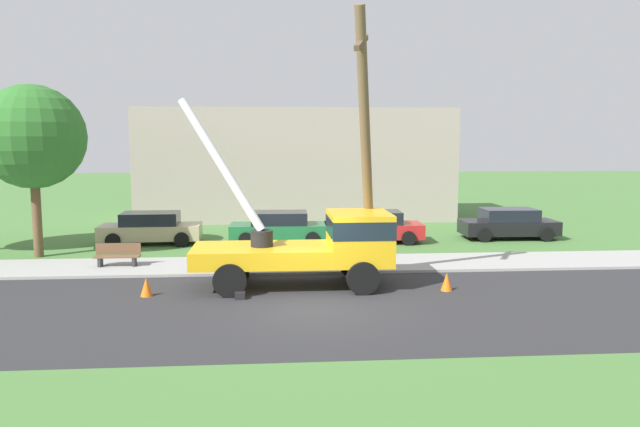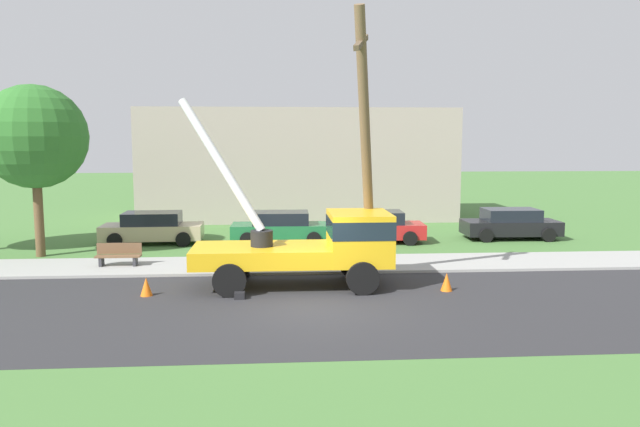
# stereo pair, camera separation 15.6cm
# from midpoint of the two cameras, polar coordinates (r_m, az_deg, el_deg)

# --- Properties ---
(ground_plane) EXTENTS (120.00, 120.00, 0.00)m
(ground_plane) POSITION_cam_midpoint_polar(r_m,az_deg,el_deg) (28.82, -1.79, -2.35)
(ground_plane) COLOR #477538
(road_asphalt) EXTENTS (80.00, 8.31, 0.01)m
(road_asphalt) POSITION_cam_midpoint_polar(r_m,az_deg,el_deg) (17.10, -0.14, -8.78)
(road_asphalt) COLOR #2B2B2D
(road_asphalt) RESTS_ON ground
(sidewalk_strip) EXTENTS (80.00, 3.11, 0.10)m
(sidewalk_strip) POSITION_cam_midpoint_polar(r_m,az_deg,el_deg) (22.63, -1.15, -4.77)
(sidewalk_strip) COLOR #9E9E99
(sidewalk_strip) RESTS_ON ground
(utility_truck) EXTENTS (6.76, 3.20, 5.98)m
(utility_truck) POSITION_cam_midpoint_polar(r_m,az_deg,el_deg) (19.31, 0.07, -2.69)
(utility_truck) COLOR gold
(utility_truck) RESTS_ON ground
(leaning_utility_pole) EXTENTS (1.31, 3.52, 8.61)m
(leaning_utility_pole) POSITION_cam_midpoint_polar(r_m,az_deg,el_deg) (19.60, 4.53, 6.24)
(leaning_utility_pole) COLOR brown
(leaning_utility_pole) RESTS_ON ground
(traffic_cone_ahead) EXTENTS (0.36, 0.36, 0.56)m
(traffic_cone_ahead) POSITION_cam_midpoint_polar(r_m,az_deg,el_deg) (19.28, 11.97, -6.27)
(traffic_cone_ahead) COLOR orange
(traffic_cone_ahead) RESTS_ON ground
(traffic_cone_behind) EXTENTS (0.36, 0.36, 0.56)m
(traffic_cone_behind) POSITION_cam_midpoint_polar(r_m,az_deg,el_deg) (18.98, -15.69, -6.59)
(traffic_cone_behind) COLOR orange
(traffic_cone_behind) RESTS_ON ground
(traffic_cone_curbside) EXTENTS (0.36, 0.36, 0.56)m
(traffic_cone_curbside) POSITION_cam_midpoint_polar(r_m,az_deg,el_deg) (20.63, 3.09, -5.27)
(traffic_cone_curbside) COLOR orange
(traffic_cone_curbside) RESTS_ON ground
(parked_sedan_tan) EXTENTS (4.44, 2.09, 1.42)m
(parked_sedan_tan) POSITION_cam_midpoint_polar(r_m,az_deg,el_deg) (28.26, -15.22, -1.31)
(parked_sedan_tan) COLOR tan
(parked_sedan_tan) RESTS_ON ground
(parked_sedan_green) EXTENTS (4.44, 2.08, 1.42)m
(parked_sedan_green) POSITION_cam_midpoint_polar(r_m,az_deg,el_deg) (27.48, -3.52, -1.31)
(parked_sedan_green) COLOR #1E6638
(parked_sedan_green) RESTS_ON ground
(parked_sedan_red) EXTENTS (4.47, 2.14, 1.42)m
(parked_sedan_red) POSITION_cam_midpoint_polar(r_m,az_deg,el_deg) (27.76, 5.30, -1.24)
(parked_sedan_red) COLOR #B21E1E
(parked_sedan_red) RESTS_ON ground
(parked_sedan_black) EXTENTS (4.43, 2.07, 1.42)m
(parked_sedan_black) POSITION_cam_midpoint_polar(r_m,az_deg,el_deg) (29.98, 17.51, -0.93)
(parked_sedan_black) COLOR black
(parked_sedan_black) RESTS_ON ground
(park_bench) EXTENTS (1.60, 0.45, 0.90)m
(park_bench) POSITION_cam_midpoint_polar(r_m,az_deg,el_deg) (23.28, -18.10, -3.75)
(park_bench) COLOR brown
(park_bench) RESTS_ON ground
(roadside_tree_far) EXTENTS (4.05, 4.05, 6.77)m
(roadside_tree_far) POSITION_cam_midpoint_polar(r_m,az_deg,el_deg) (26.42, -24.96, 6.48)
(roadside_tree_far) COLOR brown
(roadside_tree_far) RESTS_ON ground
(lowrise_building_backdrop) EXTENTS (18.00, 6.00, 6.40)m
(lowrise_building_backdrop) POSITION_cam_midpoint_polar(r_m,az_deg,el_deg) (36.48, -1.92, 4.64)
(lowrise_building_backdrop) COLOR #A5998C
(lowrise_building_backdrop) RESTS_ON ground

